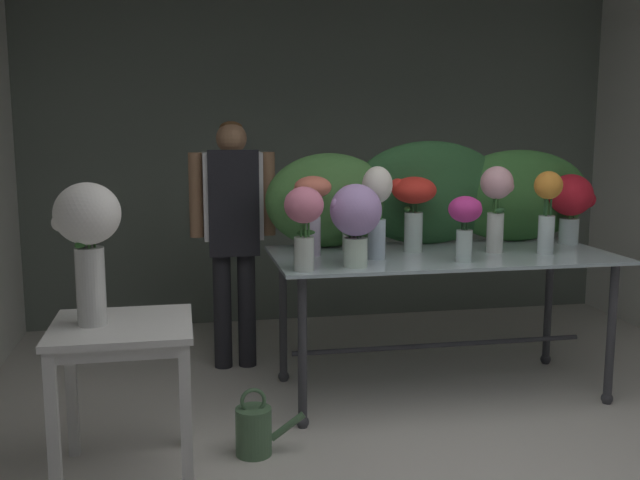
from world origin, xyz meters
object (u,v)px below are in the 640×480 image
(vase_rosy_roses, at_px, (304,218))
(vase_blush_tulips, at_px, (497,199))
(display_table_glass, at_px, (441,274))
(watering_can, at_px, (255,430))
(florist, at_px, (233,218))
(vase_white_roses_tall, at_px, (88,234))
(vase_coral_stock, at_px, (313,203))
(vase_fuchsia_carnations, at_px, (350,211))
(vase_ivory_anemones, at_px, (377,204))
(vase_scarlet_ranunculus, at_px, (413,201))
(vase_sunset_freesia, at_px, (547,206))
(vase_crimson_snapdragons, at_px, (571,200))
(vase_magenta_lilies, at_px, (465,220))
(side_table_white, at_px, (123,346))
(vase_lilac_hydrangea, at_px, (356,216))

(vase_rosy_roses, bearing_deg, vase_blush_tulips, 15.04)
(display_table_glass, relative_size, watering_can, 5.73)
(florist, relative_size, vase_white_roses_tall, 2.57)
(vase_coral_stock, distance_m, vase_blush_tulips, 1.10)
(vase_rosy_roses, bearing_deg, watering_can, -135.93)
(vase_fuchsia_carnations, height_order, vase_white_roses_tall, vase_white_roses_tall)
(vase_ivory_anemones, distance_m, vase_scarlet_ranunculus, 0.33)
(display_table_glass, distance_m, vase_rosy_roses, 1.05)
(vase_coral_stock, bearing_deg, vase_sunset_freesia, -8.31)
(vase_scarlet_ranunculus, bearing_deg, vase_crimson_snapdragons, 5.18)
(vase_fuchsia_carnations, bearing_deg, watering_can, -129.08)
(vase_magenta_lilies, distance_m, vase_fuchsia_carnations, 0.72)
(side_table_white, bearing_deg, vase_magenta_lilies, 14.39)
(vase_crimson_snapdragons, height_order, vase_sunset_freesia, vase_sunset_freesia)
(vase_sunset_freesia, xyz_separation_m, vase_magenta_lilies, (-0.57, -0.15, -0.05))
(display_table_glass, bearing_deg, watering_can, -151.63)
(vase_crimson_snapdragons, bearing_deg, vase_sunset_freesia, -136.53)
(display_table_glass, bearing_deg, vase_fuchsia_carnations, 160.28)
(vase_coral_stock, height_order, vase_ivory_anemones, vase_ivory_anemones)
(vase_crimson_snapdragons, height_order, vase_ivory_anemones, vase_ivory_anemones)
(display_table_glass, distance_m, vase_crimson_snapdragons, 1.03)
(vase_fuchsia_carnations, bearing_deg, side_table_white, -143.81)
(vase_lilac_hydrangea, xyz_separation_m, watering_can, (-0.59, -0.34, -1.01))
(display_table_glass, bearing_deg, vase_sunset_freesia, -12.44)
(vase_coral_stock, relative_size, vase_rosy_roses, 1.05)
(side_table_white, xyz_separation_m, watering_can, (0.61, 0.11, -0.50))
(side_table_white, distance_m, vase_sunset_freesia, 2.53)
(vase_crimson_snapdragons, relative_size, vase_fuchsia_carnations, 1.11)
(vase_magenta_lilies, distance_m, vase_ivory_anemones, 0.50)
(vase_crimson_snapdragons, distance_m, vase_white_roses_tall, 3.01)
(vase_coral_stock, bearing_deg, side_table_white, -141.47)
(florist, relative_size, vase_fuchsia_carnations, 4.08)
(vase_crimson_snapdragons, xyz_separation_m, vase_fuchsia_carnations, (-1.45, 0.00, -0.03))
(vase_coral_stock, bearing_deg, vase_fuchsia_carnations, 25.07)
(vase_magenta_lilies, height_order, vase_white_roses_tall, vase_white_roses_tall)
(vase_lilac_hydrangea, xyz_separation_m, vase_fuchsia_carnations, (0.09, 0.49, -0.03))
(vase_rosy_roses, distance_m, vase_fuchsia_carnations, 0.66)
(vase_blush_tulips, bearing_deg, vase_magenta_lilies, -139.64)
(vase_ivory_anemones, bearing_deg, vase_sunset_freesia, -1.79)
(display_table_glass, xyz_separation_m, vase_magenta_lilies, (0.02, -0.28, 0.36))
(display_table_glass, distance_m, vase_coral_stock, 0.89)
(display_table_glass, height_order, vase_fuchsia_carnations, vase_fuchsia_carnations)
(vase_sunset_freesia, distance_m, watering_can, 2.13)
(vase_ivory_anemones, xyz_separation_m, vase_blush_tulips, (0.76, 0.07, 0.01))
(vase_lilac_hydrangea, bearing_deg, vase_ivory_anemones, 49.73)
(display_table_glass, xyz_separation_m, vase_ivory_anemones, (-0.43, -0.10, 0.44))
(vase_rosy_roses, xyz_separation_m, vase_blush_tulips, (1.22, 0.33, 0.04))
(vase_coral_stock, bearing_deg, vase_lilac_hydrangea, -65.69)
(vase_coral_stock, distance_m, watering_can, 1.34)
(vase_coral_stock, xyz_separation_m, vase_lilac_hydrangea, (0.17, -0.37, -0.04))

